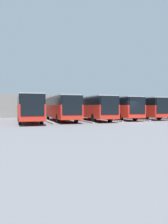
% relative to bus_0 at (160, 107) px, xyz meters
% --- Properties ---
extents(ground_plane, '(600.00, 600.00, 0.00)m').
position_rel_bus_0_xyz_m(ground_plane, '(10.69, 6.22, -1.77)').
color(ground_plane, slate).
extents(bus_0, '(4.16, 12.56, 3.16)m').
position_rel_bus_0_xyz_m(bus_0, '(0.00, 0.00, 0.00)').
color(bus_0, red).
rests_on(bus_0, ground_plane).
extents(curb_divider_0, '(1.34, 7.74, 0.15)m').
position_rel_bus_0_xyz_m(curb_divider_0, '(2.13, 1.83, -1.69)').
color(curb_divider_0, '#9E9E99').
rests_on(curb_divider_0, ground_plane).
extents(bus_1, '(4.16, 12.56, 3.16)m').
position_rel_bus_0_xyz_m(bus_1, '(4.28, -0.34, 0.00)').
color(bus_1, red).
rests_on(bus_1, ground_plane).
extents(curb_divider_1, '(1.34, 7.74, 0.15)m').
position_rel_bus_0_xyz_m(curb_divider_1, '(6.41, 1.48, -1.69)').
color(curb_divider_1, '#9E9E99').
rests_on(curb_divider_1, ground_plane).
extents(bus_2, '(4.16, 12.56, 3.16)m').
position_rel_bus_0_xyz_m(bus_2, '(8.55, -0.31, 0.00)').
color(bus_2, red).
rests_on(bus_2, ground_plane).
extents(curb_divider_2, '(1.34, 7.74, 0.15)m').
position_rel_bus_0_xyz_m(curb_divider_2, '(10.69, 1.52, -1.69)').
color(curb_divider_2, '#9E9E99').
rests_on(curb_divider_2, ground_plane).
extents(bus_3, '(4.16, 12.56, 3.16)m').
position_rel_bus_0_xyz_m(bus_3, '(12.83, 0.26, 0.00)').
color(bus_3, red).
rests_on(bus_3, ground_plane).
extents(curb_divider_3, '(1.34, 7.74, 0.15)m').
position_rel_bus_0_xyz_m(curb_divider_3, '(14.96, 2.08, -1.69)').
color(curb_divider_3, '#9E9E99').
rests_on(curb_divider_3, ground_plane).
extents(bus_4, '(4.16, 12.56, 3.16)m').
position_rel_bus_0_xyz_m(bus_4, '(17.10, -0.27, 0.00)').
color(bus_4, red).
rests_on(bus_4, ground_plane).
extents(curb_divider_4, '(1.34, 7.74, 0.15)m').
position_rel_bus_0_xyz_m(curb_divider_4, '(19.24, 1.55, -1.69)').
color(curb_divider_4, '#9E9E99').
rests_on(curb_divider_4, ground_plane).
extents(bus_5, '(4.16, 12.56, 3.16)m').
position_rel_bus_0_xyz_m(bus_5, '(21.38, 0.49, 0.00)').
color(bus_5, red).
rests_on(bus_5, ground_plane).
extents(station_building, '(44.02, 13.08, 4.06)m').
position_rel_bus_0_xyz_m(station_building, '(10.69, -17.12, 0.29)').
color(station_building, gray).
rests_on(station_building, ground_plane).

